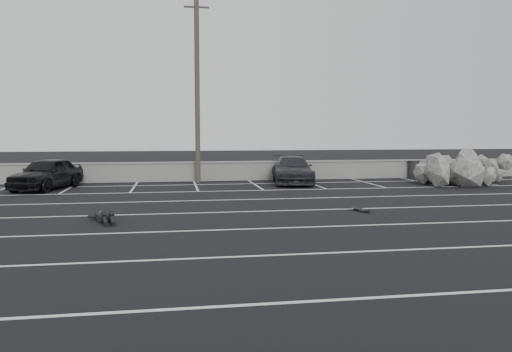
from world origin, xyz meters
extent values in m
plane|color=black|center=(0.00, 0.00, 0.00)|extent=(120.00, 120.00, 0.00)
cube|color=gray|center=(0.00, 14.00, 0.50)|extent=(50.00, 0.35, 1.00)
cube|color=gray|center=(0.00, 14.00, 1.02)|extent=(50.00, 0.45, 0.08)
cube|color=silver|center=(0.00, -6.00, 0.00)|extent=(36.00, 0.10, 0.01)
cube|color=silver|center=(0.00, -3.00, 0.00)|extent=(36.00, 0.10, 0.01)
cube|color=silver|center=(0.00, 0.00, 0.00)|extent=(36.00, 0.10, 0.01)
cube|color=silver|center=(0.00, 3.00, 0.00)|extent=(36.00, 0.10, 0.01)
cube|color=silver|center=(0.00, 6.00, 0.00)|extent=(36.00, 0.10, 0.01)
cube|color=silver|center=(0.00, 9.00, 0.00)|extent=(36.00, 0.10, 0.01)
cube|color=silver|center=(0.00, 12.00, 0.00)|extent=(36.00, 0.10, 0.01)
cube|color=silver|center=(-11.00, 11.50, 0.00)|extent=(0.10, 5.00, 0.01)
cube|color=silver|center=(-8.00, 11.50, 0.00)|extent=(0.10, 5.00, 0.01)
cube|color=silver|center=(-5.00, 11.50, 0.00)|extent=(0.10, 5.00, 0.01)
cube|color=silver|center=(-2.00, 11.50, 0.00)|extent=(0.10, 5.00, 0.01)
cube|color=silver|center=(1.00, 11.50, 0.00)|extent=(0.10, 5.00, 0.01)
cube|color=silver|center=(4.00, 11.50, 0.00)|extent=(0.10, 5.00, 0.01)
cube|color=silver|center=(7.00, 11.50, 0.00)|extent=(0.10, 5.00, 0.01)
cube|color=silver|center=(10.00, 11.50, 0.00)|extent=(0.10, 5.00, 0.01)
cube|color=silver|center=(13.00, 11.50, 0.00)|extent=(0.10, 5.00, 0.01)
imported|color=black|center=(-8.93, 11.10, 0.74)|extent=(3.01, 4.69, 1.49)
imported|color=#232329|center=(3.05, 11.94, 0.70)|extent=(2.69, 5.10, 1.41)
cylinder|color=#4C4238|center=(-1.80, 13.20, 4.89)|extent=(0.26, 0.26, 9.77)
cube|color=#4C4238|center=(-1.80, 13.20, 9.12)|extent=(1.30, 0.09, 0.09)
cylinder|color=#252528|center=(10.71, 13.60, 0.49)|extent=(0.74, 0.74, 0.98)
cylinder|color=#252528|center=(10.71, 13.60, 1.00)|extent=(0.82, 0.82, 0.05)
cube|color=black|center=(3.12, 2.41, 0.08)|extent=(0.46, 0.76, 0.02)
cube|color=#252528|center=(3.03, 2.64, 0.05)|extent=(0.16, 0.10, 0.04)
cube|color=#252528|center=(3.22, 2.18, 0.05)|extent=(0.16, 0.10, 0.04)
cylinder|color=black|center=(2.94, 2.60, 0.03)|extent=(0.05, 0.06, 0.05)
cylinder|color=black|center=(3.11, 2.67, 0.03)|extent=(0.05, 0.06, 0.05)
cylinder|color=black|center=(3.13, 2.15, 0.03)|extent=(0.05, 0.06, 0.05)
cylinder|color=black|center=(3.30, 2.22, 0.03)|extent=(0.05, 0.06, 0.05)
camera|label=1|loc=(-3.09, -13.39, 2.65)|focal=35.00mm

